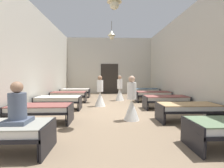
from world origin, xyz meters
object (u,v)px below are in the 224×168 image
Objects in this scene: bed_right_row_1 at (188,108)px; bed_left_row_3 at (69,94)px; nurse_far_aisle at (132,104)px; nurse_mid_aisle at (100,95)px; bed_right_row_4 at (144,91)px; patient_seated_primary at (18,108)px; nurse_near_aisle at (120,91)px; bed_right_row_3 at (153,94)px; bed_left_row_1 at (40,109)px; bed_left_row_2 at (59,100)px; bed_left_row_4 at (76,91)px; bed_right_row_2 at (166,99)px.

bed_right_row_1 is 1.00× the size of bed_left_row_3.
bed_right_row_1 and bed_left_row_3 have the same top height.
nurse_far_aisle is at bearing -51.04° from bed_left_row_3.
bed_left_row_3 is at bearing 167.08° from nurse_mid_aisle.
patient_seated_primary reaches higher than bed_right_row_4.
nurse_mid_aisle reaches higher than bed_right_row_4.
bed_left_row_3 is at bearing -160.84° from nurse_near_aisle.
patient_seated_primary reaches higher than bed_right_row_3.
nurse_mid_aisle reaches higher than bed_left_row_1.
bed_right_row_3 is at bearing 0.00° from bed_left_row_3.
nurse_far_aisle reaches higher than bed_left_row_2.
nurse_far_aisle is (2.89, -1.68, 0.09)m from bed_left_row_2.
bed_left_row_4 is 2.38× the size of patient_seated_primary.
bed_left_row_2 and bed_right_row_3 have the same top height.
nurse_mid_aisle is 4.74m from patient_seated_primary.
bed_right_row_2 is 2.38× the size of patient_seated_primary.
bed_right_row_1 is 1.28× the size of nurse_near_aisle.
bed_right_row_1 and bed_right_row_4 have the same top height.
bed_right_row_1 and bed_right_row_2 have the same top height.
bed_right_row_3 is at bearing 22.09° from bed_left_row_2.
bed_left_row_2 is at bearing 180.00° from bed_right_row_2.
patient_seated_primary is (-2.51, -6.20, 0.34)m from nurse_near_aisle.
bed_left_row_1 is 6.03m from bed_right_row_3.
nurse_near_aisle reaches higher than bed_right_row_2.
bed_left_row_4 is (-4.68, 1.90, 0.00)m from bed_right_row_3.
bed_right_row_1 is at bearing -22.09° from bed_left_row_2.
bed_left_row_3 is at bearing 93.52° from patient_seated_primary.
nurse_mid_aisle reaches higher than bed_right_row_2.
patient_seated_primary is at bearing -119.73° from bed_right_row_4.
nurse_near_aisle is at bearing 56.48° from bed_left_row_1.
bed_left_row_3 and bed_left_row_4 have the same top height.
patient_seated_primary is (0.35, -7.58, 0.43)m from bed_left_row_4.
nurse_near_aisle reaches higher than bed_left_row_2.
bed_left_row_2 is 4.68m from bed_right_row_2.
nurse_near_aisle is at bearing -25.79° from bed_left_row_4.
bed_right_row_3 is 7.16m from patient_seated_primary.
nurse_mid_aisle is (-2.92, -3.07, 0.09)m from bed_right_row_4.
bed_right_row_2 is 1.00× the size of bed_left_row_3.
bed_left_row_1 is 1.90m from bed_left_row_2.
nurse_far_aisle is at bearing 39.67° from patient_seated_primary.
nurse_mid_aisle is at bearing 72.66° from patient_seated_primary.
bed_right_row_3 is 3.15m from nurse_mid_aisle.
nurse_mid_aisle reaches higher than bed_right_row_3.
patient_seated_primary is at bearing -127.31° from bed_right_row_3.
bed_right_row_4 is 5.76m from nurse_far_aisle.
bed_left_row_3 is 4.68m from bed_right_row_3.
bed_right_row_3 is 1.28× the size of nurse_far_aisle.
nurse_near_aisle is 4.09m from nurse_far_aisle.
nurse_near_aisle is (-1.82, 2.42, 0.09)m from bed_right_row_2.
bed_right_row_3 is 5.05m from bed_left_row_4.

